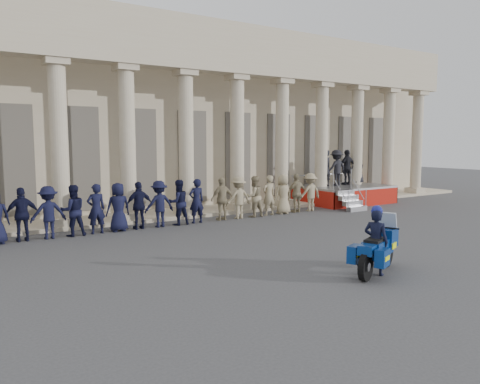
# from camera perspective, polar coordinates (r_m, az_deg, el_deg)

# --- Properties ---
(ground) EXTENTS (90.00, 90.00, 0.00)m
(ground) POSITION_cam_1_polar(r_m,az_deg,el_deg) (13.20, 4.08, -8.29)
(ground) COLOR #39393B
(ground) RESTS_ON ground
(building) EXTENTS (40.00, 12.50, 9.00)m
(building) POSITION_cam_1_polar(r_m,az_deg,el_deg) (26.14, -15.87, 8.67)
(building) COLOR tan
(building) RESTS_ON ground
(officer_rank) EXTENTS (19.04, 0.68, 1.80)m
(officer_rank) POSITION_cam_1_polar(r_m,az_deg,el_deg) (17.82, -13.51, -1.71)
(officer_rank) COLOR black
(officer_rank) RESTS_ON ground
(reviewing_stand) EXTENTS (4.64, 4.36, 2.85)m
(reviewing_stand) POSITION_cam_1_polar(r_m,az_deg,el_deg) (25.66, 12.56, 2.06)
(reviewing_stand) COLOR gray
(reviewing_stand) RESTS_ON ground
(motorcycle) EXTENTS (2.16, 1.34, 1.47)m
(motorcycle) POSITION_cam_1_polar(r_m,az_deg,el_deg) (12.27, 16.38, -6.61)
(motorcycle) COLOR black
(motorcycle) RESTS_ON ground
(rider) EXTENTS (0.59, 0.71, 1.74)m
(rider) POSITION_cam_1_polar(r_m,az_deg,el_deg) (12.10, 16.24, -5.66)
(rider) COLOR black
(rider) RESTS_ON ground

